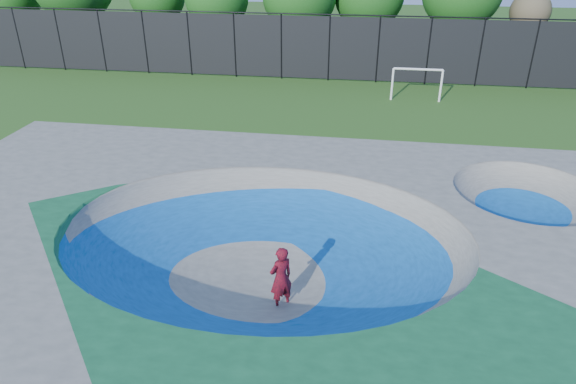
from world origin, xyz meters
TOP-DOWN VIEW (x-y plane):
  - ground at (0.00, 0.00)m, footprint 120.00×120.00m
  - skate_deck at (0.00, 0.00)m, footprint 22.00×14.00m
  - skater at (0.67, -1.19)m, footprint 0.75×0.74m
  - skateboard at (0.67, -1.19)m, footprint 0.77×0.62m
  - soccer_goal at (5.18, 17.36)m, footprint 2.76×0.12m
  - fence at (0.00, 21.00)m, footprint 48.09×0.09m

SIDE VIEW (x-z plane):
  - ground at x=0.00m, z-range 0.00..0.00m
  - skateboard at x=0.67m, z-range 0.00..0.05m
  - skate_deck at x=0.00m, z-range 0.00..1.50m
  - skater at x=0.67m, z-range 0.00..1.74m
  - soccer_goal at x=5.18m, z-range 0.35..2.17m
  - fence at x=0.00m, z-range 0.08..4.12m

